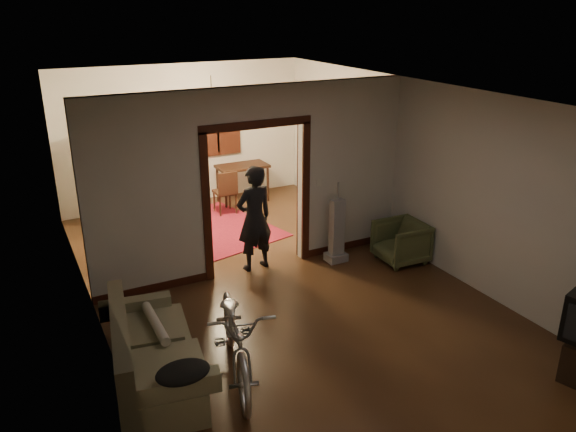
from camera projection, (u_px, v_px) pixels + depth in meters
floor at (279, 286)px, 8.19m from camera, size 5.00×8.50×0.01m
ceiling at (277, 92)px, 7.20m from camera, size 5.00×8.50×0.01m
wall_back at (184, 135)px, 11.22m from camera, size 5.00×0.02×2.80m
wall_left at (88, 227)px, 6.62m from camera, size 0.02×8.50×2.80m
wall_right at (421, 172)px, 8.76m from camera, size 0.02×8.50×2.80m
partition_wall at (256, 181)px, 8.32m from camera, size 5.00×0.14×2.80m
door_casing at (256, 200)px, 8.42m from camera, size 1.74×0.20×2.32m
far_window at (217, 125)px, 11.44m from camera, size 0.98×0.06×1.28m
chandelier at (212, 100)px, 9.43m from camera, size 0.24×0.24×0.24m
light_switch at (319, 182)px, 8.76m from camera, size 0.08×0.01×0.12m
sofa at (154, 347)px, 6.00m from camera, size 1.10×1.95×0.85m
rolled_paper at (155, 323)px, 6.26m from camera, size 0.11×0.86×0.11m
jacket at (183, 372)px, 5.18m from camera, size 0.51×0.38×0.15m
bicycle at (236, 335)px, 6.08m from camera, size 1.14×2.03×1.01m
armchair at (401, 242)px, 8.88m from camera, size 0.75×0.73×0.66m
vacuum at (337, 231)px, 8.83m from camera, size 0.37×0.33×1.04m
person at (254, 218)px, 8.47m from camera, size 0.65×0.48×1.65m
oriental_rug at (215, 229)px, 10.26m from camera, size 2.27×2.68×0.02m
locker at (122, 176)px, 10.44m from camera, size 0.87×0.51×1.70m
globe at (116, 118)px, 10.05m from camera, size 0.28×0.28×0.28m
desk at (243, 184)px, 11.58m from camera, size 1.10×0.70×0.76m
desk_chair at (225, 192)px, 10.90m from camera, size 0.45×0.45×0.87m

